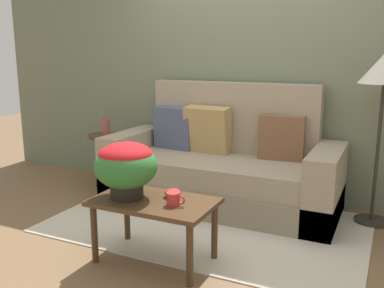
{
  "coord_description": "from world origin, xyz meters",
  "views": [
    {
      "loc": [
        1.4,
        -3.15,
        1.48
      ],
      "look_at": [
        -0.07,
        -0.07,
        0.74
      ],
      "focal_mm": 39.9,
      "sensor_mm": 36.0,
      "label": 1
    }
  ],
  "objects": [
    {
      "name": "ground_plane",
      "position": [
        0.0,
        0.0,
        0.0
      ],
      "size": [
        14.0,
        14.0,
        0.0
      ],
      "primitive_type": "plane",
      "color": "brown"
    },
    {
      "name": "wall_back",
      "position": [
        0.0,
        1.11,
        1.46
      ],
      "size": [
        6.4,
        0.12,
        2.92
      ],
      "primitive_type": "cube",
      "color": "slate",
      "rests_on": "ground"
    },
    {
      "name": "area_rug",
      "position": [
        0.0,
        0.09,
        0.01
      ],
      "size": [
        2.67,
        1.64,
        0.01
      ],
      "primitive_type": "cube",
      "color": "beige",
      "rests_on": "ground"
    },
    {
      "name": "couch",
      "position": [
        -0.09,
        0.63,
        0.36
      ],
      "size": [
        2.24,
        0.92,
        1.18
      ],
      "color": "gray",
      "rests_on": "ground"
    },
    {
      "name": "coffee_table",
      "position": [
        -0.07,
        -0.69,
        0.4
      ],
      "size": [
        0.86,
        0.52,
        0.46
      ],
      "color": "#442D1B",
      "rests_on": "ground"
    },
    {
      "name": "side_table",
      "position": [
        -1.47,
        0.62,
        0.4
      ],
      "size": [
        0.39,
        0.39,
        0.59
      ],
      "color": "#4C331E",
      "rests_on": "ground"
    },
    {
      "name": "floor_lamp",
      "position": [
        1.3,
        0.75,
        1.27
      ],
      "size": [
        0.42,
        0.42,
        1.49
      ],
      "color": "#2D2823",
      "rests_on": "ground"
    },
    {
      "name": "potted_plant",
      "position": [
        -0.27,
        -0.73,
        0.7
      ],
      "size": [
        0.45,
        0.45,
        0.4
      ],
      "color": "black",
      "rests_on": "coffee_table"
    },
    {
      "name": "coffee_mug",
      "position": [
        0.1,
        -0.73,
        0.51
      ],
      "size": [
        0.14,
        0.09,
        0.09
      ],
      "color": "red",
      "rests_on": "coffee_table"
    },
    {
      "name": "snack_bowl",
      "position": [
        0.02,
        -0.58,
        0.5
      ],
      "size": [
        0.12,
        0.12,
        0.06
      ],
      "color": "#B2382D",
      "rests_on": "coffee_table"
    },
    {
      "name": "table_vase",
      "position": [
        -1.47,
        0.64,
        0.68
      ],
      "size": [
        0.1,
        0.1,
        0.23
      ],
      "color": "#934C42",
      "rests_on": "side_table"
    }
  ]
}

